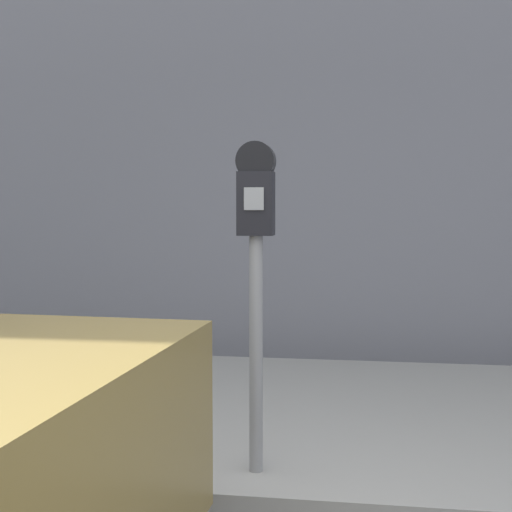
{
  "coord_description": "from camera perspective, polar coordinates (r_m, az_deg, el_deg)",
  "views": [
    {
      "loc": [
        0.58,
        -2.15,
        1.38
      ],
      "look_at": [
        0.08,
        1.1,
        1.14
      ],
      "focal_mm": 50.0,
      "sensor_mm": 36.0,
      "label": 1
    }
  ],
  "objects": [
    {
      "name": "parking_meter",
      "position": [
        3.29,
        -0.0,
        0.82
      ],
      "size": [
        0.18,
        0.13,
        1.54
      ],
      "color": "gray",
      "rests_on": "sidewalk"
    },
    {
      "name": "sidewalk",
      "position": [
        4.58,
        1.13,
        -12.63
      ],
      "size": [
        24.0,
        2.8,
        0.13
      ],
      "color": "#9E9B96",
      "rests_on": "ground_plane"
    }
  ]
}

